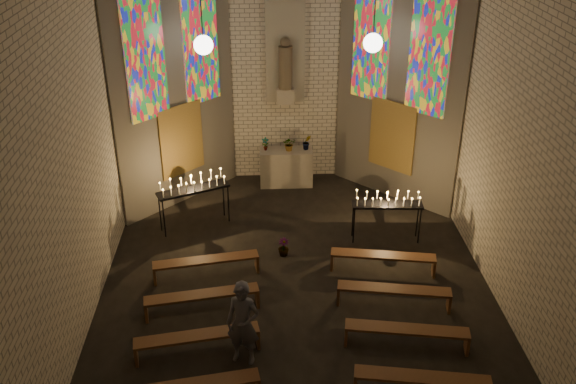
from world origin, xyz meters
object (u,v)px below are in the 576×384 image
object	(u,v)px
votive_stand_right	(388,201)
aisle_flower_pot	(283,247)
visitor	(243,323)
votive_stand_left	(193,186)
altar	(286,167)

from	to	relation	value
votive_stand_right	aisle_flower_pot	bearing A→B (deg)	-163.61
votive_stand_right	visitor	distance (m)	5.04
votive_stand_left	visitor	xyz separation A→B (m)	(1.23, -4.71, -0.26)
aisle_flower_pot	altar	bearing A→B (deg)	86.46
aisle_flower_pot	votive_stand_left	xyz separation A→B (m)	(-2.06, 1.39, 0.87)
visitor	votive_stand_left	bearing A→B (deg)	121.83
altar	visitor	world-z (taller)	visitor
altar	visitor	xyz separation A→B (m)	(-1.05, -6.84, 0.32)
votive_stand_right	votive_stand_left	bearing A→B (deg)	172.68
visitor	votive_stand_right	bearing A→B (deg)	67.46
votive_stand_left	votive_stand_right	bearing A→B (deg)	-34.60
votive_stand_left	votive_stand_right	world-z (taller)	votive_stand_left
aisle_flower_pot	votive_stand_right	xyz separation A→B (m)	(2.39, 0.56, 0.80)
visitor	aisle_flower_pot	bearing A→B (deg)	93.12
aisle_flower_pot	visitor	size ratio (longest dim) A/B	0.26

